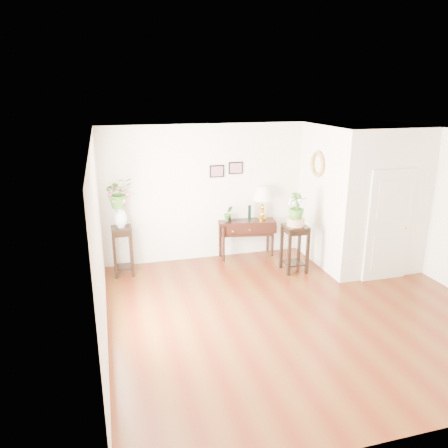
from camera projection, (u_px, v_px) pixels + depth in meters
name	position (u px, v px, depth m)	size (l,w,h in m)	color
floor	(299.00, 312.00, 7.06)	(6.00, 5.50, 0.02)	#542C10
ceiling	(308.00, 136.00, 6.23)	(6.00, 5.50, 0.02)	white
wall_back	(247.00, 191.00, 9.18)	(6.00, 0.02, 2.80)	white
wall_front	(429.00, 316.00, 4.12)	(6.00, 0.02, 2.80)	white
wall_left	(99.00, 248.00, 5.88)	(0.02, 5.50, 2.80)	white
partition	(360.00, 195.00, 8.82)	(1.80, 1.95, 2.80)	white
door	(389.00, 226.00, 8.00)	(0.90, 0.05, 2.10)	silver
art_print_left	(217.00, 171.00, 8.86)	(0.30, 0.02, 0.25)	black
art_print_right	(236.00, 168.00, 8.95)	(0.30, 0.02, 0.25)	black
wall_ornament	(317.00, 164.00, 8.50)	(0.51, 0.51, 0.07)	tan
console_table	(246.00, 238.00, 9.30)	(1.21, 0.40, 0.80)	black
table_lamp	(262.00, 203.00, 9.16)	(0.41, 0.41, 0.72)	gold
green_vase	(249.00, 212.00, 9.14)	(0.07, 0.07, 0.33)	black
potted_plant	(228.00, 214.00, 9.03)	(0.18, 0.15, 0.33)	#376F20
plant_stand_a	(123.00, 251.00, 8.35)	(0.37, 0.37, 0.96)	black
porcelain_vase	(120.00, 216.00, 8.14)	(0.25, 0.25, 0.43)	silver
lily_arrangement	(118.00, 192.00, 8.01)	(0.51, 0.44, 0.57)	#376F20
plant_stand_b	(294.00, 248.00, 8.53)	(0.44, 0.44, 0.94)	black
ceramic_bowl	(296.00, 222.00, 8.36)	(0.34, 0.34, 0.15)	beige
narcissus	(297.00, 206.00, 8.28)	(0.29, 0.29, 0.52)	#376F20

